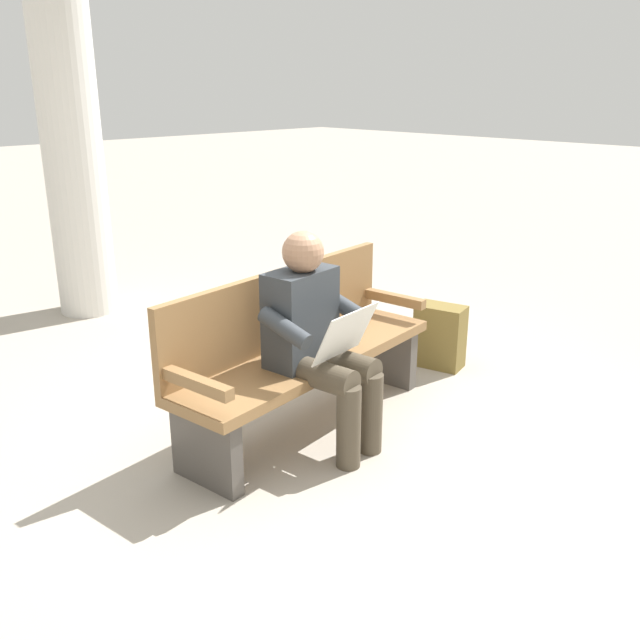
{
  "coord_description": "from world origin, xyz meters",
  "views": [
    {
      "loc": [
        2.51,
        2.62,
        1.9
      ],
      "look_at": [
        0.06,
        0.15,
        0.7
      ],
      "focal_mm": 38.87,
      "sensor_mm": 36.0,
      "label": 1
    }
  ],
  "objects_px": {
    "backpack": "(440,336)",
    "bench_near": "(299,349)",
    "person_seated": "(317,336)",
    "support_pillar": "(66,90)"
  },
  "relations": [
    {
      "from": "backpack",
      "to": "person_seated",
      "type": "bearing_deg",
      "value": 7.29
    },
    {
      "from": "person_seated",
      "to": "backpack",
      "type": "bearing_deg",
      "value": -179.47
    },
    {
      "from": "bench_near",
      "to": "backpack",
      "type": "xyz_separation_m",
      "value": [
        -1.28,
        0.07,
        -0.24
      ]
    },
    {
      "from": "bench_near",
      "to": "backpack",
      "type": "height_order",
      "value": "bench_near"
    },
    {
      "from": "bench_near",
      "to": "support_pillar",
      "type": "bearing_deg",
      "value": -99.51
    },
    {
      "from": "bench_near",
      "to": "person_seated",
      "type": "xyz_separation_m",
      "value": [
        0.1,
        0.25,
        0.17
      ]
    },
    {
      "from": "person_seated",
      "to": "support_pillar",
      "type": "distance_m",
      "value": 3.33
    },
    {
      "from": "person_seated",
      "to": "support_pillar",
      "type": "relative_size",
      "value": 0.32
    },
    {
      "from": "backpack",
      "to": "bench_near",
      "type": "bearing_deg",
      "value": -3.12
    },
    {
      "from": "support_pillar",
      "to": "bench_near",
      "type": "bearing_deg",
      "value": 87.25
    }
  ]
}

